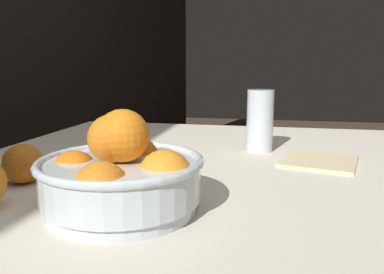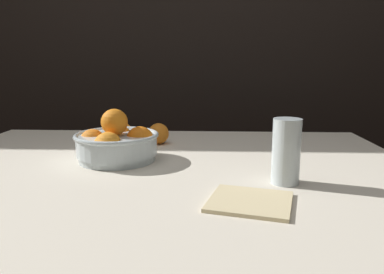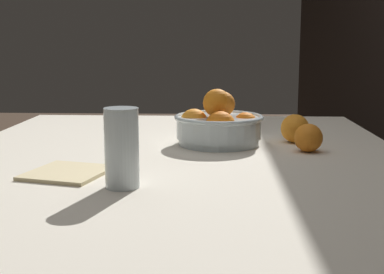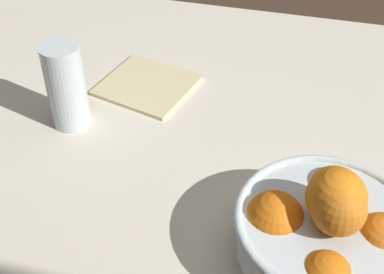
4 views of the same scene
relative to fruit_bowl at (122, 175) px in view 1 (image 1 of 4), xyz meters
name	(u,v)px [view 1 (image 1 of 4)]	position (x,y,z in m)	size (l,w,h in m)	color
dining_table	(207,215)	(0.14, -0.11, -0.11)	(1.44, 1.18, 0.71)	beige
fruit_bowl	(122,175)	(0.00, 0.00, 0.00)	(0.25, 0.25, 0.15)	silver
juice_glass	(260,124)	(0.45, -0.19, 0.02)	(0.07, 0.07, 0.16)	#F4A314
orange_loose_front	(23,164)	(0.09, 0.23, -0.02)	(0.07, 0.07, 0.07)	orange
napkin	(319,161)	(0.36, -0.33, -0.05)	(0.17, 0.16, 0.01)	beige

